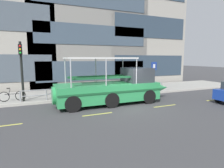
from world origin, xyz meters
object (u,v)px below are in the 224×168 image
object	(u,v)px
leaned_bicycle	(12,96)
duck_tour_boat	(115,88)
traffic_light_pole	(21,66)
parking_sign	(154,71)
pedestrian_near_bow	(130,80)

from	to	relation	value
leaned_bicycle	duck_tour_boat	distance (m)	7.28
traffic_light_pole	parking_sign	distance (m)	11.24
leaned_bicycle	pedestrian_near_bow	world-z (taller)	pedestrian_near_bow
parking_sign	leaned_bicycle	size ratio (longest dim) A/B	1.54
traffic_light_pole	pedestrian_near_bow	world-z (taller)	traffic_light_pole
duck_tour_boat	parking_sign	bearing A→B (deg)	26.67
leaned_bicycle	parking_sign	bearing A→B (deg)	-0.39
leaned_bicycle	pedestrian_near_bow	size ratio (longest dim) A/B	1.12
leaned_bicycle	pedestrian_near_bow	bearing A→B (deg)	5.62
parking_sign	duck_tour_boat	bearing A→B (deg)	-153.33
parking_sign	leaned_bicycle	distance (m)	12.03
traffic_light_pole	pedestrian_near_bow	distance (m)	9.49
pedestrian_near_bow	parking_sign	bearing A→B (deg)	-28.47
traffic_light_pole	duck_tour_boat	xyz separation A→B (m)	(6.02, -2.30, -1.61)
duck_tour_boat	leaned_bicycle	bearing A→B (deg)	158.25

